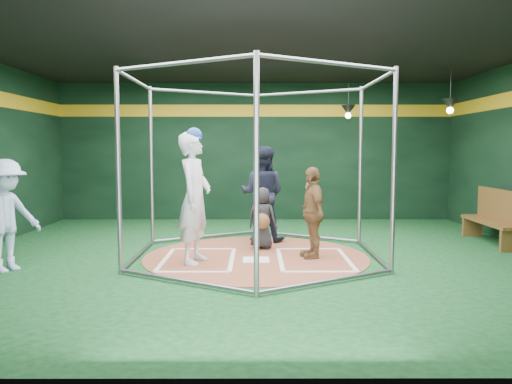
{
  "coord_description": "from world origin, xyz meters",
  "views": [
    {
      "loc": [
        -0.02,
        -8.35,
        1.84
      ],
      "look_at": [
        0.0,
        0.1,
        1.1
      ],
      "focal_mm": 35.0,
      "sensor_mm": 36.0,
      "label": 1
    }
  ],
  "objects_px": {
    "umpire": "(262,194)",
    "dugout_bench": "(495,216)",
    "batter_figure": "(195,197)",
    "visitor_leopard": "(312,212)"
  },
  "relations": [
    {
      "from": "umpire",
      "to": "dugout_bench",
      "type": "bearing_deg",
      "value": -167.89
    },
    {
      "from": "batter_figure",
      "to": "umpire",
      "type": "height_order",
      "value": "batter_figure"
    },
    {
      "from": "umpire",
      "to": "dugout_bench",
      "type": "xyz_separation_m",
      "value": [
        4.5,
        -0.25,
        -0.41
      ]
    },
    {
      "from": "batter_figure",
      "to": "dugout_bench",
      "type": "relative_size",
      "value": 1.19
    },
    {
      "from": "batter_figure",
      "to": "visitor_leopard",
      "type": "distance_m",
      "value": 1.98
    },
    {
      "from": "visitor_leopard",
      "to": "umpire",
      "type": "xyz_separation_m",
      "value": [
        -0.81,
        1.51,
        0.17
      ]
    },
    {
      "from": "visitor_leopard",
      "to": "dugout_bench",
      "type": "height_order",
      "value": "visitor_leopard"
    },
    {
      "from": "batter_figure",
      "to": "dugout_bench",
      "type": "bearing_deg",
      "value": 16.55
    },
    {
      "from": "dugout_bench",
      "to": "umpire",
      "type": "bearing_deg",
      "value": 176.82
    },
    {
      "from": "visitor_leopard",
      "to": "dugout_bench",
      "type": "relative_size",
      "value": 0.84
    }
  ]
}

